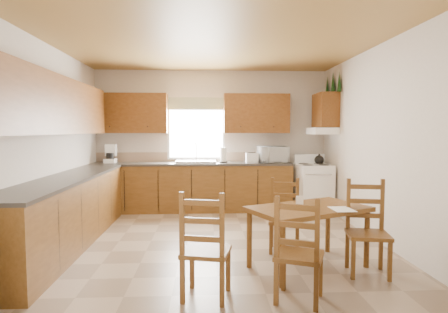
{
  "coord_description": "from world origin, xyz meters",
  "views": [
    {
      "loc": [
        -0.12,
        -5.14,
        1.53
      ],
      "look_at": [
        0.15,
        0.3,
        1.15
      ],
      "focal_mm": 30.0,
      "sensor_mm": 36.0,
      "label": 1
    }
  ],
  "objects_px": {
    "stove": "(313,189)",
    "chair_far_left": "(284,216)",
    "microwave": "(273,154)",
    "chair_far_right": "(368,228)",
    "chair_near_right": "(299,248)",
    "dining_table": "(308,237)",
    "chair_near_left": "(206,244)"
  },
  "relations": [
    {
      "from": "stove",
      "to": "chair_far_left",
      "type": "xyz_separation_m",
      "value": [
        -1.01,
        -2.19,
        0.01
      ]
    },
    {
      "from": "microwave",
      "to": "chair_far_right",
      "type": "height_order",
      "value": "microwave"
    },
    {
      "from": "chair_near_right",
      "to": "dining_table",
      "type": "bearing_deg",
      "value": -87.3
    },
    {
      "from": "microwave",
      "to": "chair_far_right",
      "type": "relative_size",
      "value": 0.51
    },
    {
      "from": "chair_near_left",
      "to": "dining_table",
      "type": "bearing_deg",
      "value": -135.99
    },
    {
      "from": "dining_table",
      "to": "chair_near_right",
      "type": "distance_m",
      "value": 0.87
    },
    {
      "from": "chair_near_left",
      "to": "chair_far_left",
      "type": "height_order",
      "value": "chair_near_left"
    },
    {
      "from": "microwave",
      "to": "chair_near_right",
      "type": "distance_m",
      "value": 3.93
    },
    {
      "from": "chair_far_left",
      "to": "chair_far_right",
      "type": "bearing_deg",
      "value": -35.18
    },
    {
      "from": "chair_near_right",
      "to": "chair_far_right",
      "type": "relative_size",
      "value": 0.96
    },
    {
      "from": "microwave",
      "to": "chair_near_left",
      "type": "distance_m",
      "value": 4.0
    },
    {
      "from": "dining_table",
      "to": "chair_near_left",
      "type": "xyz_separation_m",
      "value": [
        -1.14,
        -0.69,
        0.15
      ]
    },
    {
      "from": "microwave",
      "to": "chair_near_left",
      "type": "bearing_deg",
      "value": -115.73
    },
    {
      "from": "stove",
      "to": "chair_far_left",
      "type": "height_order",
      "value": "chair_far_left"
    },
    {
      "from": "dining_table",
      "to": "chair_far_left",
      "type": "bearing_deg",
      "value": 79.54
    },
    {
      "from": "microwave",
      "to": "stove",
      "type": "bearing_deg",
      "value": -28.89
    },
    {
      "from": "chair_near_left",
      "to": "chair_near_right",
      "type": "xyz_separation_m",
      "value": [
        0.83,
        -0.11,
        -0.02
      ]
    },
    {
      "from": "stove",
      "to": "chair_far_right",
      "type": "height_order",
      "value": "chair_far_right"
    },
    {
      "from": "stove",
      "to": "chair_near_left",
      "type": "relative_size",
      "value": 0.89
    },
    {
      "from": "stove",
      "to": "chair_near_right",
      "type": "bearing_deg",
      "value": -112.42
    },
    {
      "from": "dining_table",
      "to": "chair_far_left",
      "type": "xyz_separation_m",
      "value": [
        -0.15,
        0.57,
        0.11
      ]
    },
    {
      "from": "microwave",
      "to": "dining_table",
      "type": "distance_m",
      "value": 3.14
    },
    {
      "from": "stove",
      "to": "chair_near_left",
      "type": "bearing_deg",
      "value": -124.39
    },
    {
      "from": "dining_table",
      "to": "chair_near_left",
      "type": "distance_m",
      "value": 1.34
    },
    {
      "from": "stove",
      "to": "chair_far_right",
      "type": "distance_m",
      "value": 3.01
    },
    {
      "from": "chair_far_right",
      "to": "dining_table",
      "type": "bearing_deg",
      "value": 169.11
    },
    {
      "from": "dining_table",
      "to": "microwave",
      "type": "bearing_deg",
      "value": 62.37
    },
    {
      "from": "chair_near_left",
      "to": "chair_far_left",
      "type": "distance_m",
      "value": 1.61
    },
    {
      "from": "chair_near_left",
      "to": "chair_near_right",
      "type": "distance_m",
      "value": 0.84
    },
    {
      "from": "chair_near_left",
      "to": "chair_far_right",
      "type": "relative_size",
      "value": 1.0
    },
    {
      "from": "chair_near_right",
      "to": "chair_far_left",
      "type": "xyz_separation_m",
      "value": [
        0.16,
        1.37,
        -0.02
      ]
    },
    {
      "from": "microwave",
      "to": "dining_table",
      "type": "relative_size",
      "value": 0.4
    }
  ]
}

